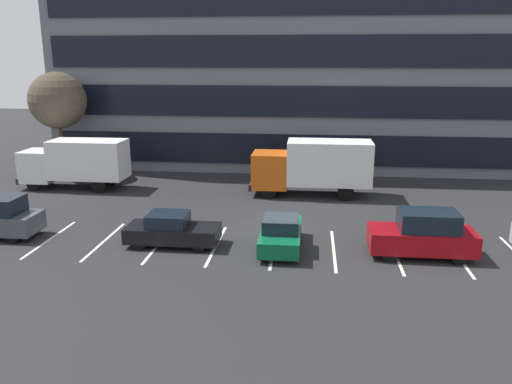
{
  "coord_description": "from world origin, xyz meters",
  "views": [
    {
      "loc": [
        1.6,
        -25.58,
        8.76
      ],
      "look_at": [
        -1.41,
        2.1,
        1.4
      ],
      "focal_mm": 35.83,
      "sensor_mm": 36.0,
      "label": 1
    }
  ],
  "objects_px": {
    "box_truck_white": "(76,161)",
    "sedan_forest": "(281,233)",
    "box_truck_orange": "(314,165)",
    "sedan_black": "(172,230)",
    "suv_maroon": "(423,235)",
    "bare_tree": "(58,101)"
  },
  "relations": [
    {
      "from": "suv_maroon",
      "to": "sedan_black",
      "type": "relative_size",
      "value": 1.06
    },
    {
      "from": "box_truck_white",
      "to": "bare_tree",
      "type": "distance_m",
      "value": 5.83
    },
    {
      "from": "box_truck_orange",
      "to": "sedan_black",
      "type": "xyz_separation_m",
      "value": [
        -6.73,
        -9.93,
        -1.28
      ]
    },
    {
      "from": "bare_tree",
      "to": "box_truck_white",
      "type": "bearing_deg",
      "value": -52.44
    },
    {
      "from": "box_truck_white",
      "to": "bare_tree",
      "type": "bearing_deg",
      "value": 127.56
    },
    {
      "from": "box_truck_orange",
      "to": "bare_tree",
      "type": "height_order",
      "value": "bare_tree"
    },
    {
      "from": "box_truck_white",
      "to": "suv_maroon",
      "type": "relative_size",
      "value": 1.55
    },
    {
      "from": "sedan_forest",
      "to": "box_truck_orange",
      "type": "bearing_deg",
      "value": 81.27
    },
    {
      "from": "box_truck_orange",
      "to": "sedan_black",
      "type": "relative_size",
      "value": 1.75
    },
    {
      "from": "sedan_black",
      "to": "suv_maroon",
      "type": "bearing_deg",
      "value": -0.68
    },
    {
      "from": "box_truck_white",
      "to": "sedan_black",
      "type": "height_order",
      "value": "box_truck_white"
    },
    {
      "from": "box_truck_orange",
      "to": "sedan_black",
      "type": "bearing_deg",
      "value": -124.13
    },
    {
      "from": "sedan_forest",
      "to": "bare_tree",
      "type": "relative_size",
      "value": 0.57
    },
    {
      "from": "box_truck_white",
      "to": "sedan_forest",
      "type": "relative_size",
      "value": 1.64
    },
    {
      "from": "box_truck_orange",
      "to": "suv_maroon",
      "type": "bearing_deg",
      "value": -63.87
    },
    {
      "from": "box_truck_white",
      "to": "suv_maroon",
      "type": "xyz_separation_m",
      "value": [
        21.05,
        -10.17,
        -0.87
      ]
    },
    {
      "from": "box_truck_white",
      "to": "suv_maroon",
      "type": "distance_m",
      "value": 23.4
    },
    {
      "from": "sedan_forest",
      "to": "bare_tree",
      "type": "height_order",
      "value": "bare_tree"
    },
    {
      "from": "sedan_black",
      "to": "bare_tree",
      "type": "relative_size",
      "value": 0.57
    },
    {
      "from": "suv_maroon",
      "to": "box_truck_orange",
      "type": "bearing_deg",
      "value": 116.13
    },
    {
      "from": "box_truck_white",
      "to": "sedan_black",
      "type": "xyz_separation_m",
      "value": [
        9.39,
        -10.03,
        -1.15
      ]
    },
    {
      "from": "box_truck_orange",
      "to": "sedan_forest",
      "type": "height_order",
      "value": "box_truck_orange"
    }
  ]
}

